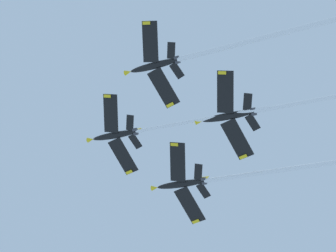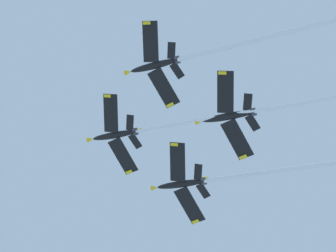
{
  "view_description": "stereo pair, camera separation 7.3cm",
  "coord_description": "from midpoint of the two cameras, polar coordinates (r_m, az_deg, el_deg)",
  "views": [
    {
      "loc": [
        0.1,
        17.22,
        1.61
      ],
      "look_at": [
        17.88,
        1.05,
        130.62
      ],
      "focal_mm": 62.59,
      "sensor_mm": 36.0,
      "label": 1
    },
    {
      "loc": [
        0.15,
        17.27,
        1.61
      ],
      "look_at": [
        17.88,
        1.05,
        130.62
      ],
      "focal_mm": 62.59,
      "sensor_mm": 36.0,
      "label": 2
    }
  ],
  "objects": [
    {
      "name": "jet_left_wing",
      "position": [
        125.8,
        3.21,
        7.03
      ],
      "size": [
        40.0,
        29.55,
        20.35
      ],
      "color": "black"
    },
    {
      "name": "jet_slot",
      "position": [
        123.77,
        8.48,
        1.4
      ],
      "size": [
        33.46,
        26.02,
        17.25
      ],
      "color": "black"
    },
    {
      "name": "jet_right_wing",
      "position": [
        130.93,
        4.2,
        -5.26
      ],
      "size": [
        34.15,
        26.32,
        17.38
      ],
      "color": "black"
    },
    {
      "name": "jet_lead",
      "position": [
        135.0,
        -3.25,
        -0.54
      ],
      "size": [
        35.72,
        27.52,
        18.84
      ],
      "color": "black"
    }
  ]
}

